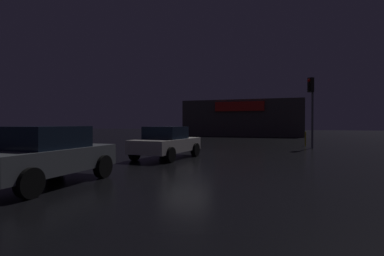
{
  "coord_description": "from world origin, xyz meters",
  "views": [
    {
      "loc": [
        5.73,
        -14.55,
        1.61
      ],
      "look_at": [
        -1.57,
        5.15,
        1.27
      ],
      "focal_mm": 28.21,
      "sensor_mm": 36.0,
      "label": 1
    }
  ],
  "objects_px": {
    "traffic_signal_main": "(311,97)",
    "store_building": "(245,118)",
    "car_near": "(166,142)",
    "car_far": "(44,154)"
  },
  "relations": [
    {
      "from": "store_building",
      "to": "car_far",
      "type": "height_order",
      "value": "store_building"
    },
    {
      "from": "store_building",
      "to": "car_far",
      "type": "distance_m",
      "value": 33.64
    },
    {
      "from": "traffic_signal_main",
      "to": "car_far",
      "type": "distance_m",
      "value": 16.32
    },
    {
      "from": "store_building",
      "to": "car_far",
      "type": "bearing_deg",
      "value": -88.6
    },
    {
      "from": "traffic_signal_main",
      "to": "store_building",
      "type": "bearing_deg",
      "value": 111.96
    },
    {
      "from": "car_near",
      "to": "car_far",
      "type": "bearing_deg",
      "value": -94.58
    },
    {
      "from": "traffic_signal_main",
      "to": "car_near",
      "type": "bearing_deg",
      "value": -127.67
    },
    {
      "from": "store_building",
      "to": "car_near",
      "type": "distance_m",
      "value": 27.25
    },
    {
      "from": "store_building",
      "to": "traffic_signal_main",
      "type": "xyz_separation_m",
      "value": [
        7.66,
        -18.99,
        1.04
      ]
    },
    {
      "from": "traffic_signal_main",
      "to": "car_near",
      "type": "distance_m",
      "value": 10.66
    }
  ]
}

